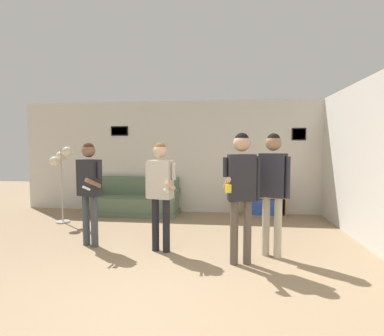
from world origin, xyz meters
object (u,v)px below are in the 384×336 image
object	(u,v)px
couch	(135,202)
person_watcher_holding_cup	(241,183)
floor_lamp	(61,163)
person_player_foreground_left	(89,183)
drinking_cup	(260,177)
person_player_foreground_center	(160,185)
bottle_on_floor	(91,214)
bookshelf	(264,197)
person_spectator_near_bookshelf	(273,181)

from	to	relation	value
couch	person_watcher_holding_cup	size ratio (longest dim) A/B	1.17
floor_lamp	person_player_foreground_left	size ratio (longest dim) A/B	0.96
drinking_cup	person_player_foreground_center	bearing A→B (deg)	-123.69
couch	person_player_foreground_center	world-z (taller)	person_player_foreground_center
couch	person_watcher_holding_cup	world-z (taller)	person_watcher_holding_cup
bottle_on_floor	drinking_cup	size ratio (longest dim) A/B	2.41
person_watcher_holding_cup	couch	bearing A→B (deg)	130.28
person_player_foreground_center	drinking_cup	xyz separation A→B (m)	(1.75, 2.63, -0.11)
person_player_foreground_center	bottle_on_floor	xyz separation A→B (m)	(-1.98, 1.81, -0.91)
couch	person_player_foreground_left	size ratio (longest dim) A/B	1.26
person_player_foreground_left	drinking_cup	world-z (taller)	person_player_foreground_left
bookshelf	drinking_cup	bearing A→B (deg)	179.69
person_spectator_near_bookshelf	bottle_on_floor	world-z (taller)	person_spectator_near_bookshelf
person_player_foreground_left	drinking_cup	bearing A→B (deg)	40.58
couch	bottle_on_floor	bearing A→B (deg)	-142.68
bookshelf	bottle_on_floor	size ratio (longest dim) A/B	3.46
couch	bottle_on_floor	size ratio (longest dim) A/B	7.46
person_player_foreground_center	drinking_cup	size ratio (longest dim) A/B	14.32
floor_lamp	person_player_foreground_left	bearing A→B (deg)	-46.98
drinking_cup	person_player_foreground_left	bearing A→B (deg)	-139.42
person_spectator_near_bookshelf	couch	bearing A→B (deg)	139.08
person_player_foreground_center	person_spectator_near_bookshelf	bearing A→B (deg)	-0.84
person_spectator_near_bookshelf	drinking_cup	bearing A→B (deg)	87.80
person_watcher_holding_cup	person_player_foreground_center	bearing A→B (deg)	162.84
couch	drinking_cup	distance (m)	3.00
floor_lamp	person_player_foreground_center	world-z (taller)	person_player_foreground_center
bookshelf	person_watcher_holding_cup	xyz separation A→B (m)	(-0.66, -2.99, 0.69)
person_player_foreground_center	person_spectator_near_bookshelf	world-z (taller)	person_spectator_near_bookshelf
person_watcher_holding_cup	person_spectator_near_bookshelf	xyz separation A→B (m)	(0.46, 0.34, 0.00)
person_player_foreground_center	person_spectator_near_bookshelf	distance (m)	1.65
person_player_foreground_left	person_watcher_holding_cup	bearing A→B (deg)	-11.42
bottle_on_floor	drinking_cup	bearing A→B (deg)	12.28
person_player_foreground_left	drinking_cup	distance (m)	3.87
drinking_cup	bottle_on_floor	bearing A→B (deg)	-167.72
couch	bottle_on_floor	xyz separation A→B (m)	(-0.81, -0.61, -0.18)
bookshelf	drinking_cup	size ratio (longest dim) A/B	8.33
person_player_foreground_center	person_watcher_holding_cup	bearing A→B (deg)	-17.16
person_watcher_holding_cup	bottle_on_floor	distance (m)	3.98
bottle_on_floor	drinking_cup	world-z (taller)	drinking_cup
person_player_foreground_left	person_player_foreground_center	world-z (taller)	same
floor_lamp	drinking_cup	xyz separation A→B (m)	(4.20, 1.16, -0.35)
floor_lamp	person_player_foreground_left	world-z (taller)	person_player_foreground_left
person_watcher_holding_cup	person_spectator_near_bookshelf	size ratio (longest dim) A/B	1.00
drinking_cup	bookshelf	bearing A→B (deg)	-0.31
floor_lamp	bottle_on_floor	bearing A→B (deg)	37.15
bookshelf	floor_lamp	distance (m)	4.53
couch	bookshelf	bearing A→B (deg)	3.75
person_player_foreground_left	bookshelf	bearing A→B (deg)	39.63
person_player_foreground_center	bottle_on_floor	world-z (taller)	person_player_foreground_center
person_spectator_near_bookshelf	bottle_on_floor	xyz separation A→B (m)	(-3.63, 1.84, -1.01)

